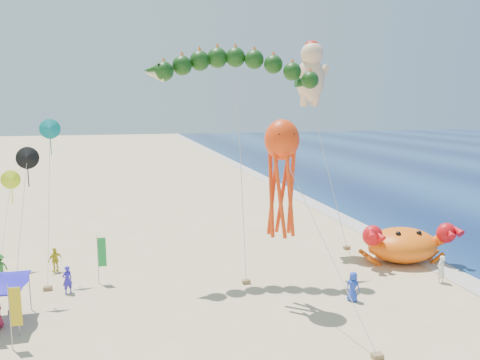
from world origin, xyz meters
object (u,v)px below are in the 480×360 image
at_px(crab_inflatable, 403,244).
at_px(cherub_kite, 311,72).
at_px(dragon_kite, 234,72).
at_px(octopus_kite, 282,169).

bearing_deg(crab_inflatable, cherub_kite, 136.80).
xyz_separation_m(crab_inflatable, dragon_kite, (-12.50, 0.86, 12.11)).
distance_m(cherub_kite, octopus_kite, 12.57).
distance_m(crab_inflatable, dragon_kite, 17.42).
distance_m(crab_inflatable, cherub_kite, 14.57).
bearing_deg(octopus_kite, cherub_kite, 59.32).
bearing_deg(cherub_kite, octopus_kite, -120.68).
bearing_deg(crab_inflatable, octopus_kite, -158.36).
relative_size(crab_inflatable, octopus_kite, 0.66).
xyz_separation_m(dragon_kite, cherub_kite, (7.08, 4.23, 0.42)).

